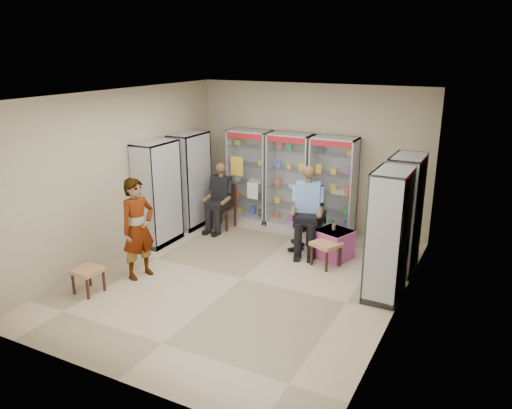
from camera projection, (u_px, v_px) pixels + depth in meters
The scene contains 18 objects.
floor at pixel (242, 279), 8.31m from camera, with size 6.00×6.00×0.00m, color tan.
room_shell at pixel (241, 163), 7.72m from camera, with size 5.02×6.02×3.01m.
cabinet_back_left at pixel (250, 176), 10.89m from camera, with size 0.90×0.50×2.00m, color #AFB2B6.
cabinet_back_mid at pixel (290, 181), 10.48m from camera, with size 0.90×0.50×2.00m, color #BABBC2.
cabinet_back_right at pixel (333, 186), 10.06m from camera, with size 0.90×0.50×2.00m, color #A8AAAF.
cabinet_right_far at pixel (403, 214), 8.39m from camera, with size 0.50×0.90×2.00m, color silver.
cabinet_right_near at pixel (388, 235), 7.46m from camera, with size 0.50×0.90×2.00m, color silver.
cabinet_left_far at pixel (190, 181), 10.51m from camera, with size 0.50×0.90×2.00m, color silver.
cabinet_left_near at pixel (158, 193), 9.57m from camera, with size 0.50×0.90×2.00m, color #A6A8AD.
wooden_chair at pixel (223, 206), 10.54m from camera, with size 0.42×0.42×0.94m, color black.
seated_customer at pixel (222, 198), 10.44m from camera, with size 0.44×0.60×1.34m, color black, non-canonical shape.
office_chair at pixel (309, 219), 9.35m from camera, with size 0.66×0.66×1.21m, color black.
seated_shopkeeper at pixel (308, 211), 9.26m from camera, with size 0.51×0.71×1.54m, color #6486C6, non-canonical shape.
pink_trunk at pixel (334, 244), 9.05m from camera, with size 0.56×0.54×0.54m, color #B54892.
tea_glass at pixel (334, 227), 8.99m from camera, with size 0.07×0.07×0.11m, color #5E1A08.
woven_stool_a at pixel (326, 254), 8.74m from camera, with size 0.44×0.44×0.44m, color #B57D4C.
woven_stool_b at pixel (89, 281), 7.78m from camera, with size 0.40×0.40×0.40m, color #A97747.
standing_man at pixel (138, 229), 8.15m from camera, with size 0.62×0.41×1.70m, color #959598.
Camera 1 is at (3.66, -6.61, 3.67)m, focal length 35.00 mm.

